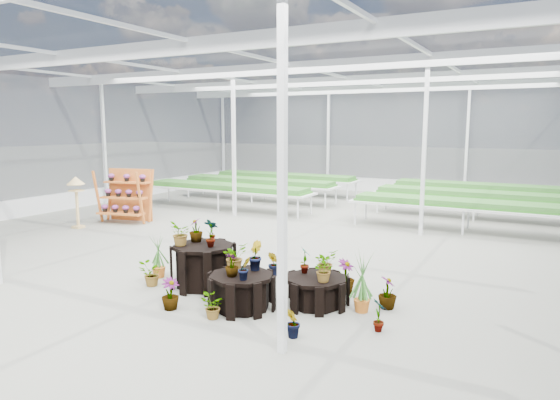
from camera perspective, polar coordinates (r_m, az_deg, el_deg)
The scene contains 10 objects.
ground_plane at distance 11.49m, azimuth -3.65°, elevation -6.27°, with size 24.00×24.00×0.00m, color gray.
greenhouse_shell at distance 11.13m, azimuth -3.76°, elevation 5.00°, with size 18.00×24.00×4.50m, color white, non-canonical shape.
steel_frame at distance 11.13m, azimuth -3.76°, elevation 5.00°, with size 18.00×24.00×4.50m, color silver, non-canonical shape.
nursery_benches at distance 17.81m, azimuth 8.64°, elevation 0.33°, with size 16.00×7.00×0.84m, color silver, non-canonical shape.
plinth_tall at distance 9.28m, azimuth -8.73°, elevation -7.44°, with size 1.16×1.16×0.79m, color black.
plinth_mid at distance 8.19m, azimuth -4.43°, elevation -10.37°, with size 1.08×1.08×0.57m, color black.
plinth_low at distance 8.34m, azimuth 4.12°, elevation -10.34°, with size 1.06×1.06×0.48m, color black.
shelf_rack at distance 15.84m, azimuth -17.34°, elevation 0.43°, with size 1.52×0.81×1.61m, color #BE6024, non-canonical shape.
bird_table at distance 15.40m, azimuth -22.19°, elevation -0.25°, with size 0.36×0.36×1.50m, color tan, non-canonical shape.
nursery_plants at distance 8.77m, azimuth -3.56°, elevation -7.54°, with size 4.92×2.76×1.31m.
Camera 1 is at (5.88, -9.42, 2.93)m, focal length 32.00 mm.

